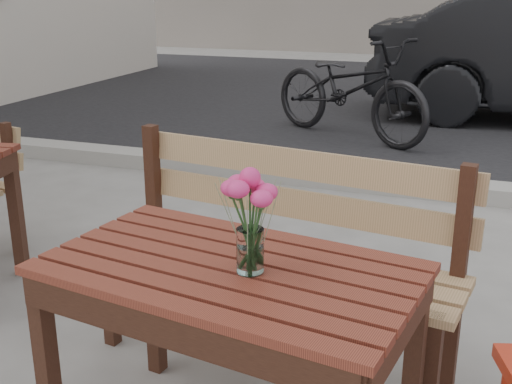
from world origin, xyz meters
The scene contains 5 objects.
street centered at (0.00, 5.06, 0.03)m, with size 30.00×8.12×0.12m.
main_table centered at (0.02, 0.02, 0.57)m, with size 1.19×0.81×0.68m.
main_bench centered at (-0.02, 0.63, 0.55)m, with size 1.51×0.64×0.91m.
main_vase centered at (0.09, -0.01, 0.87)m, with size 0.17×0.17×0.31m.
bicycle centered at (-0.56, 4.60, 0.50)m, with size 0.66×1.89×0.99m, color black.
Camera 1 is at (0.67, -1.60, 1.47)m, focal length 45.00 mm.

